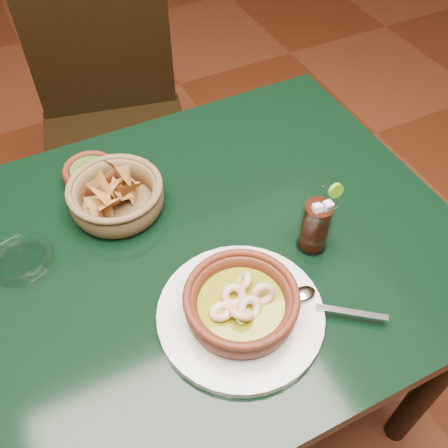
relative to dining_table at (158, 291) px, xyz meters
name	(u,v)px	position (x,y,z in m)	size (l,w,h in m)	color
ground	(180,408)	(0.00, 0.00, -0.65)	(7.00, 7.00, 0.00)	#471C0C
dining_table	(158,291)	(0.00, 0.00, 0.00)	(1.20, 0.80, 0.75)	black
dining_chair	(114,123)	(0.12, 0.71, -0.12)	(0.53, 0.53, 0.97)	black
shrimp_plate	(241,306)	(0.10, -0.17, 0.13)	(0.36, 0.29, 0.08)	silver
chip_basket	(116,196)	(-0.01, 0.16, 0.13)	(0.22, 0.22, 0.13)	brown
guacamole_ramekin	(90,173)	(-0.04, 0.26, 0.12)	(0.13, 0.13, 0.05)	#4D1C10
cola_drink	(316,223)	(0.29, -0.10, 0.16)	(0.13, 0.13, 0.15)	white
glass_ashtray	(22,260)	(-0.22, 0.10, 0.11)	(0.13, 0.13, 0.03)	white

